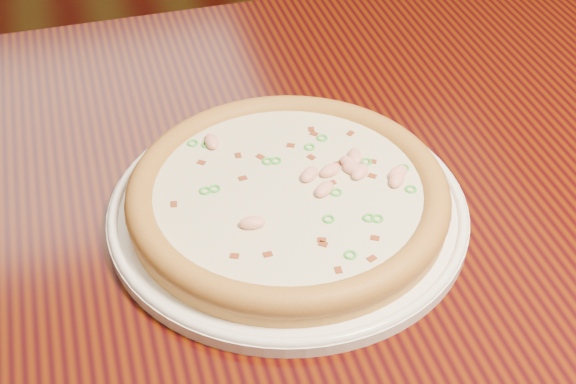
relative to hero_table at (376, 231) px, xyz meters
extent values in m
plane|color=black|center=(-0.32, 0.74, -0.65)|extent=(9.00, 9.00, 0.00)
cube|color=black|center=(0.00, 0.00, 0.08)|extent=(1.20, 0.80, 0.04)
cylinder|color=black|center=(0.54, 0.34, -0.30)|extent=(0.06, 0.06, 0.71)
cylinder|color=white|center=(-0.12, -0.05, 0.10)|extent=(0.35, 0.35, 0.01)
torus|color=white|center=(-0.12, -0.05, 0.11)|extent=(0.35, 0.35, 0.01)
cylinder|color=#BC8945|center=(-0.12, -0.05, 0.12)|extent=(0.31, 0.31, 0.02)
torus|color=#B2863A|center=(-0.12, -0.05, 0.13)|extent=(0.31, 0.31, 0.03)
cylinder|color=beige|center=(-0.12, -0.05, 0.13)|extent=(0.26, 0.26, 0.00)
ellipsoid|color=#F2B29E|center=(-0.02, -0.07, 0.14)|extent=(0.03, 0.03, 0.01)
ellipsoid|color=#F2B29E|center=(-0.05, -0.03, 0.14)|extent=(0.02, 0.03, 0.01)
ellipsoid|color=#F2B29E|center=(-0.17, -0.09, 0.14)|extent=(0.03, 0.02, 0.01)
ellipsoid|color=#F2B29E|center=(-0.01, -0.06, 0.14)|extent=(0.03, 0.02, 0.01)
ellipsoid|color=#F2B29E|center=(-0.09, -0.07, 0.14)|extent=(0.03, 0.03, 0.01)
ellipsoid|color=#F2B29E|center=(-0.04, -0.03, 0.14)|extent=(0.02, 0.03, 0.01)
ellipsoid|color=#F2B29E|center=(-0.10, -0.04, 0.14)|extent=(0.03, 0.03, 0.01)
ellipsoid|color=#F2B29E|center=(-0.18, 0.04, 0.14)|extent=(0.01, 0.02, 0.01)
ellipsoid|color=#F2B29E|center=(-0.05, -0.04, 0.14)|extent=(0.03, 0.03, 0.01)
ellipsoid|color=#F2B29E|center=(-0.07, -0.04, 0.14)|extent=(0.03, 0.02, 0.01)
ellipsoid|color=#F2B29E|center=(-0.05, -0.05, 0.14)|extent=(0.03, 0.03, 0.01)
cube|color=maroon|center=(-0.07, 0.03, 0.13)|extent=(0.01, 0.01, 0.00)
cube|color=maroon|center=(-0.03, -0.03, 0.13)|extent=(0.01, 0.01, 0.00)
cube|color=maroon|center=(-0.23, -0.04, 0.13)|extent=(0.01, 0.01, 0.00)
cube|color=maroon|center=(-0.15, 0.01, 0.13)|extent=(0.01, 0.01, 0.00)
cube|color=maroon|center=(-0.03, 0.02, 0.13)|extent=(0.01, 0.01, 0.00)
cube|color=maroon|center=(-0.11, -0.13, 0.13)|extent=(0.01, 0.01, 0.00)
cube|color=maroon|center=(-0.06, -0.14, 0.13)|extent=(0.01, 0.01, 0.00)
cube|color=maroon|center=(-0.04, -0.06, 0.13)|extent=(0.01, 0.01, 0.00)
cube|color=maroon|center=(-0.16, -0.13, 0.13)|extent=(0.01, 0.01, 0.00)
cube|color=maroon|center=(-0.08, -0.05, 0.13)|extent=(0.01, 0.01, 0.00)
cube|color=maroon|center=(-0.08, -0.16, 0.13)|extent=(0.01, 0.01, 0.00)
cube|color=maroon|center=(-0.11, -0.17, 0.13)|extent=(0.01, 0.01, 0.00)
cube|color=maroon|center=(-0.19, 0.01, 0.13)|extent=(0.01, 0.01, 0.00)
cube|color=maroon|center=(-0.16, -0.02, 0.13)|extent=(0.01, 0.01, 0.00)
cube|color=maroon|center=(-0.11, -0.13, 0.13)|extent=(0.01, 0.01, 0.00)
cube|color=maroon|center=(-0.18, 0.05, 0.13)|extent=(0.01, 0.01, 0.00)
cube|color=maroon|center=(-0.13, 0.00, 0.13)|extent=(0.01, 0.01, 0.00)
cube|color=maroon|center=(-0.06, -0.03, 0.13)|extent=(0.01, 0.01, 0.00)
cube|color=maroon|center=(-0.07, 0.03, 0.13)|extent=(0.01, 0.01, 0.00)
cube|color=maroon|center=(-0.10, 0.01, 0.13)|extent=(0.01, 0.01, 0.00)
cube|color=maroon|center=(-0.08, -0.01, 0.13)|extent=(0.01, 0.01, 0.00)
cube|color=maroon|center=(-0.19, -0.13, 0.13)|extent=(0.01, 0.01, 0.00)
torus|color=green|center=(-0.08, -0.07, 0.13)|extent=(0.02, 0.02, 0.00)
torus|color=green|center=(-0.12, -0.01, 0.13)|extent=(0.01, 0.01, 0.00)
torus|color=green|center=(-0.03, -0.03, 0.13)|extent=(0.02, 0.02, 0.00)
torus|color=green|center=(-0.19, -0.03, 0.13)|extent=(0.02, 0.02, 0.00)
torus|color=green|center=(-0.06, -0.11, 0.13)|extent=(0.02, 0.02, 0.00)
torus|color=green|center=(0.00, -0.05, 0.13)|extent=(0.01, 0.01, 0.00)
torus|color=green|center=(-0.05, -0.12, 0.13)|extent=(0.02, 0.02, 0.00)
torus|color=green|center=(-0.18, 0.04, 0.13)|extent=(0.01, 0.01, 0.00)
torus|color=green|center=(-0.06, 0.02, 0.13)|extent=(0.02, 0.02, 0.00)
torus|color=green|center=(-0.20, -0.03, 0.13)|extent=(0.01, 0.01, 0.00)
torus|color=green|center=(-0.08, 0.01, 0.13)|extent=(0.01, 0.01, 0.00)
torus|color=green|center=(-0.09, -0.15, 0.13)|extent=(0.01, 0.01, 0.00)
torus|color=green|center=(-0.19, 0.05, 0.13)|extent=(0.01, 0.01, 0.00)
torus|color=green|center=(-0.01, -0.09, 0.13)|extent=(0.02, 0.02, 0.00)
torus|color=green|center=(-0.13, -0.01, 0.13)|extent=(0.02, 0.02, 0.00)
torus|color=green|center=(-0.10, -0.10, 0.13)|extent=(0.02, 0.02, 0.00)
camera|label=1|loc=(-0.28, -0.61, 0.63)|focal=50.00mm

